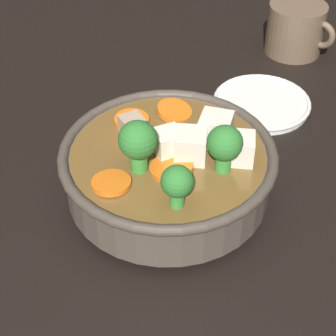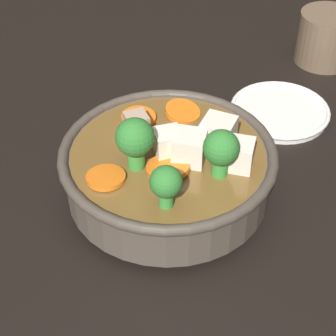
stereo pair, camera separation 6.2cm
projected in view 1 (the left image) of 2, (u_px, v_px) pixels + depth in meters
name	position (u px, v px, depth m)	size (l,w,h in m)	color
ground_plane	(168.00, 196.00, 0.65)	(3.00, 3.00, 0.00)	black
stirfry_bowl	(169.00, 166.00, 0.62)	(0.24, 0.24, 0.12)	#51473D
side_saucer	(262.00, 103.00, 0.78)	(0.13, 0.13, 0.01)	white
dark_mug	(296.00, 29.00, 0.87)	(0.11, 0.09, 0.08)	brown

